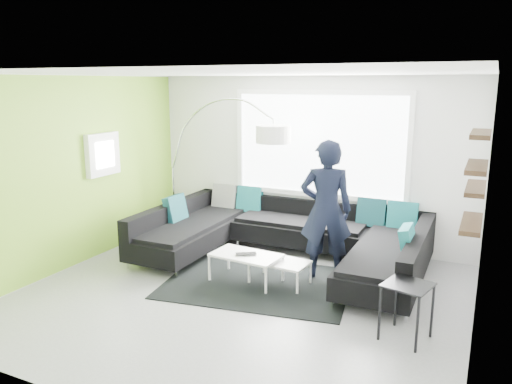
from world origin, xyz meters
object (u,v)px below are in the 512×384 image
Objects in this scene: laptop at (246,255)px; arc_lamp at (173,168)px; sectional_sofa at (283,239)px; side_table at (406,311)px; person at (326,210)px; coffee_table at (263,269)px.

arc_lamp is at bearing 114.91° from laptop.
arc_lamp is (-2.29, 0.48, 0.84)m from sectional_sofa.
side_table is 1.96m from person.
arc_lamp reaches higher than laptop.
sectional_sofa is at bearing 96.87° from coffee_table.
coffee_table is at bearing -19.97° from arc_lamp.
side_table is at bearing 116.16° from person.
arc_lamp reaches higher than side_table.
sectional_sofa reaches higher than coffee_table.
sectional_sofa is 0.81m from coffee_table.
person is at bearing 5.13° from laptop.
sectional_sofa is 2.11× the size of person.
side_table is (2.02, -0.73, 0.12)m from coffee_table.
person reaches higher than side_table.
coffee_table is 2.84m from arc_lamp.
coffee_table is 0.49× the size of arc_lamp.
person is (-1.32, 1.29, 0.66)m from side_table.
side_table is 2.30m from laptop.
sectional_sofa is at bearing -36.68° from person.
sectional_sofa is 2.55m from side_table.
person is (0.73, -0.23, 0.59)m from sectional_sofa.
person is 5.79× the size of laptop.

